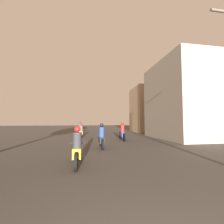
{
  "coord_description": "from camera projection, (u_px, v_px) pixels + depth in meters",
  "views": [
    {
      "loc": [
        -0.72,
        -0.29,
        1.66
      ],
      "look_at": [
        2.3,
        17.46,
        2.76
      ],
      "focal_mm": 24.0,
      "sensor_mm": 36.0,
      "label": 1
    }
  ],
  "objects": [
    {
      "name": "motorcycle_white",
      "position": [
        80.0,
        129.0,
        19.03
      ],
      "size": [
        0.6,
        1.89,
        1.56
      ],
      "rotation": [
        0.0,
        0.0,
        -0.14
      ],
      "color": "black",
      "rests_on": "ground_plane"
    },
    {
      "name": "motorcycle_black",
      "position": [
        102.0,
        138.0,
        9.27
      ],
      "size": [
        0.6,
        2.0,
        1.52
      ],
      "rotation": [
        0.0,
        0.0,
        -0.02
      ],
      "color": "black",
      "rests_on": "ground_plane"
    },
    {
      "name": "motorcycle_blue",
      "position": [
        122.0,
        133.0,
        12.93
      ],
      "size": [
        0.6,
        2.13,
        1.58
      ],
      "rotation": [
        0.0,
        0.0,
        0.12
      ],
      "color": "black",
      "rests_on": "ground_plane"
    },
    {
      "name": "motorcycle_orange",
      "position": [
        81.0,
        132.0,
        15.44
      ],
      "size": [
        0.6,
        1.92,
        1.41
      ],
      "rotation": [
        0.0,
        0.0,
        0.11
      ],
      "color": "black",
      "rests_on": "ground_plane"
    },
    {
      "name": "building_right_far",
      "position": [
        147.0,
        110.0,
        23.24
      ],
      "size": [
        4.32,
        5.1,
        6.86
      ],
      "color": "tan",
      "rests_on": "ground_plane"
    },
    {
      "name": "motorcycle_yellow",
      "position": [
        77.0,
        149.0,
        5.63
      ],
      "size": [
        0.6,
        1.96,
        1.48
      ],
      "rotation": [
        0.0,
        0.0,
        -0.02
      ],
      "color": "black",
      "rests_on": "ground_plane"
    },
    {
      "name": "building_right_near",
      "position": [
        178.0,
        100.0,
        14.71
      ],
      "size": [
        4.15,
        7.24,
        7.43
      ],
      "color": "gray",
      "rests_on": "ground_plane"
    }
  ]
}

